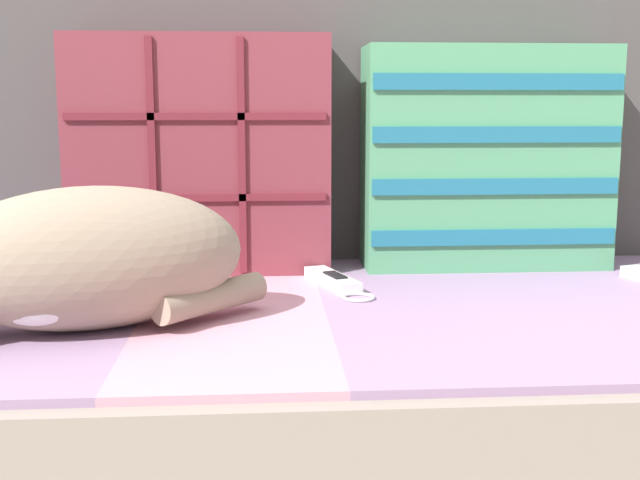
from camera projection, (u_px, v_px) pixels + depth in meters
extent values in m
cube|color=gray|center=(239.00, 467.00, 1.23)|extent=(1.87, 0.87, 0.14)
cube|color=gray|center=(238.00, 365.00, 1.21)|extent=(1.84, 0.86, 0.18)
cube|color=gray|center=(61.00, 308.00, 1.15)|extent=(0.25, 0.77, 0.01)
cube|color=#C6899E|center=(236.00, 305.00, 1.17)|extent=(0.25, 0.77, 0.01)
cube|color=gray|center=(406.00, 302.00, 1.19)|extent=(0.25, 0.77, 0.01)
cube|color=gray|center=(571.00, 299.00, 1.21)|extent=(0.25, 0.77, 0.01)
cube|color=#474242|center=(240.00, 125.00, 1.51)|extent=(1.84, 0.14, 0.49)
cube|color=brown|center=(200.00, 155.00, 1.37)|extent=(0.44, 0.13, 0.40)
cube|color=maroon|center=(198.00, 198.00, 1.31)|extent=(0.42, 0.01, 0.01)
cube|color=maroon|center=(152.00, 158.00, 1.30)|extent=(0.01, 0.01, 0.38)
cube|color=maroon|center=(196.00, 116.00, 1.29)|extent=(0.42, 0.01, 0.01)
cube|color=maroon|center=(242.00, 157.00, 1.31)|extent=(0.01, 0.01, 0.38)
cube|color=#4C9366|center=(486.00, 158.00, 1.41)|extent=(0.43, 0.13, 0.38)
cube|color=#1E667F|center=(494.00, 237.00, 1.36)|extent=(0.42, 0.01, 0.03)
cube|color=#1E667F|center=(496.00, 186.00, 1.35)|extent=(0.42, 0.01, 0.03)
cube|color=#1E667F|center=(498.00, 135.00, 1.33)|extent=(0.42, 0.01, 0.03)
cube|color=#1E667F|center=(500.00, 82.00, 1.32)|extent=(0.42, 0.01, 0.03)
ellipsoid|color=gray|center=(92.00, 258.00, 1.02)|extent=(0.43, 0.30, 0.18)
ellipsoid|color=white|center=(34.00, 292.00, 0.95)|extent=(0.12, 0.05, 0.08)
cylinder|color=gray|center=(211.00, 297.00, 1.06)|extent=(0.15, 0.16, 0.04)
cube|color=black|center=(630.00, 271.00, 1.35)|extent=(0.03, 0.02, 0.02)
cube|color=white|center=(332.00, 280.00, 1.28)|extent=(0.08, 0.16, 0.02)
cube|color=black|center=(335.00, 275.00, 1.26)|extent=(0.04, 0.06, 0.00)
cube|color=black|center=(315.00, 271.00, 1.34)|extent=(0.03, 0.02, 0.02)
torus|color=silver|center=(359.00, 297.00, 1.19)|extent=(0.06, 0.06, 0.01)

